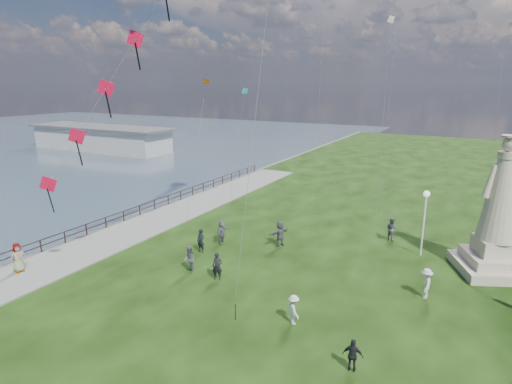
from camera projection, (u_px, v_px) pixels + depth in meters
The scene contains 16 objects.
waterfront at pixel (106, 235), 34.39m from camera, with size 200.00×200.00×1.51m.
pier_pavilion at pixel (101, 138), 78.93m from camera, with size 30.00×8.00×4.40m.
statue at pixel (499, 223), 26.83m from camera, with size 5.71×5.71×8.81m.
lamppost at pixel (425, 209), 29.34m from camera, with size 0.44×0.44×4.73m.
person_0 at pixel (217, 266), 26.30m from camera, with size 0.65×0.42×1.77m, color black.
person_1 at pixel (189, 260), 27.33m from camera, with size 0.85×0.53×1.75m, color #595960.
person_2 at pixel (294, 310), 21.54m from camera, with size 1.00×0.52×1.55m, color silver.
person_3 at pixel (353, 355), 17.98m from camera, with size 0.87×0.44×1.48m, color black.
person_5 at pixel (222, 232), 32.39m from camera, with size 1.64×0.71×1.77m, color #595960.
person_6 at pixel (201, 241), 30.55m from camera, with size 0.64×0.42×1.76m, color black.
person_7 at pixel (391, 229), 33.02m from camera, with size 0.87×0.54×1.79m, color #595960.
person_8 at pixel (426, 283), 24.08m from camera, with size 1.14×0.59×1.77m, color silver.
person_10 at pixel (18, 259), 27.22m from camera, with size 0.94×0.58×1.92m, color #595960.
person_11 at pixel (280, 233), 31.77m from camera, with size 1.81×0.78×1.95m, color #595960.
red_kite_train at pixel (118, 71), 24.22m from camera, with size 9.10×9.35×20.13m.
small_kites at pixel (370, 30), 34.08m from camera, with size 29.23×13.17×33.47m.
Camera 1 is at (10.77, -13.82, 11.91)m, focal length 30.00 mm.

